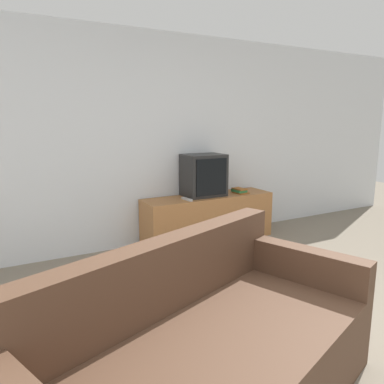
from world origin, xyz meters
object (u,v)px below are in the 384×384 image
Objects in this scene: tv_stand at (208,218)px; book_stack at (240,191)px; couch at (207,363)px; television at (204,175)px; remote_on_stand at (187,199)px.

book_stack is at bearing -6.63° from tv_stand.
television is at bearing 40.00° from couch.
tv_stand is at bearing 173.37° from book_stack.
couch is 2.71m from remote_on_stand.
couch is 3.20m from book_stack.
couch is 10.25× the size of book_stack.
remote_on_stand is at bearing -176.51° from book_stack.
tv_stand is at bearing 15.57° from remote_on_stand.
book_stack is 1.14× the size of remote_on_stand.
couch is at bearing -120.31° from television.
tv_stand is 0.49m from remote_on_stand.
couch reaches higher than tv_stand.
remote_on_stand is (-0.37, -0.10, 0.31)m from tv_stand.
book_stack reaches higher than tv_stand.
tv_stand is at bearing -34.95° from television.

